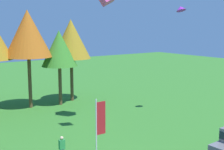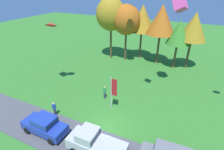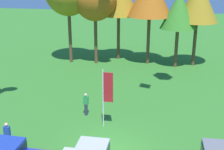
{
  "view_description": "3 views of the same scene",
  "coord_description": "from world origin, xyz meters",
  "px_view_note": "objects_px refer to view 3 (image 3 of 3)",
  "views": [
    {
      "loc": [
        -10.78,
        -12.18,
        8.47
      ],
      "look_at": [
        1.72,
        5.08,
        5.06
      ],
      "focal_mm": 50.0,
      "sensor_mm": 36.0,
      "label": 1
    },
    {
      "loc": [
        6.05,
        -11.53,
        12.83
      ],
      "look_at": [
        -0.97,
        3.33,
        4.19
      ],
      "focal_mm": 28.0,
      "sensor_mm": 36.0,
      "label": 2
    },
    {
      "loc": [
        3.19,
        -15.5,
        10.39
      ],
      "look_at": [
        -0.78,
        5.48,
        2.89
      ],
      "focal_mm": 50.0,
      "sensor_mm": 36.0,
      "label": 3
    }
  ],
  "objects_px": {
    "tree_far_left": "(198,1)",
    "flag_banner": "(106,91)",
    "tree_lone_near": "(179,11)",
    "person_beside_suv": "(8,135)",
    "person_watching_sky": "(86,104)"
  },
  "relations": [
    {
      "from": "person_watching_sky",
      "to": "tree_lone_near",
      "type": "xyz_separation_m",
      "value": [
        6.46,
        13.11,
        5.15
      ]
    },
    {
      "from": "person_beside_suv",
      "to": "flag_banner",
      "type": "distance_m",
      "value": 6.67
    },
    {
      "from": "person_beside_suv",
      "to": "tree_far_left",
      "type": "height_order",
      "value": "tree_far_left"
    },
    {
      "from": "person_watching_sky",
      "to": "tree_far_left",
      "type": "bearing_deg",
      "value": 59.15
    },
    {
      "from": "tree_far_left",
      "to": "flag_banner",
      "type": "bearing_deg",
      "value": -112.92
    },
    {
      "from": "tree_lone_near",
      "to": "person_watching_sky",
      "type": "bearing_deg",
      "value": -116.24
    },
    {
      "from": "person_beside_suv",
      "to": "tree_far_left",
      "type": "bearing_deg",
      "value": 58.5
    },
    {
      "from": "person_beside_suv",
      "to": "tree_far_left",
      "type": "distance_m",
      "value": 23.34
    },
    {
      "from": "person_watching_sky",
      "to": "flag_banner",
      "type": "bearing_deg",
      "value": -37.96
    },
    {
      "from": "tree_far_left",
      "to": "flag_banner",
      "type": "relative_size",
      "value": 2.22
    },
    {
      "from": "person_beside_suv",
      "to": "tree_lone_near",
      "type": "xyz_separation_m",
      "value": [
        9.86,
        18.3,
        5.15
      ]
    },
    {
      "from": "person_beside_suv",
      "to": "person_watching_sky",
      "type": "height_order",
      "value": "same"
    },
    {
      "from": "person_beside_suv",
      "to": "tree_lone_near",
      "type": "bearing_deg",
      "value": 61.69
    },
    {
      "from": "person_beside_suv",
      "to": "flag_banner",
      "type": "bearing_deg",
      "value": 35.62
    },
    {
      "from": "tree_lone_near",
      "to": "flag_banner",
      "type": "xyz_separation_m",
      "value": [
        -4.62,
        -14.55,
        -3.43
      ]
    }
  ]
}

